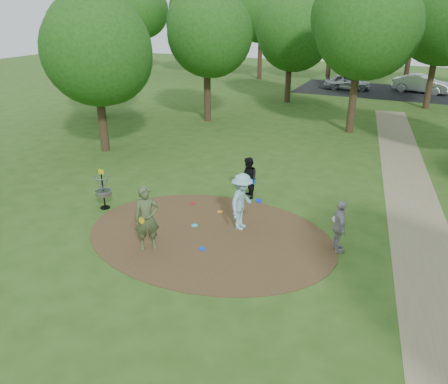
% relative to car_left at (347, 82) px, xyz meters
% --- Properties ---
extents(ground, '(100.00, 100.00, 0.00)m').
position_rel_car_left_xyz_m(ground, '(0.71, -29.41, -0.68)').
color(ground, '#2D5119').
rests_on(ground, ground).
extents(dirt_clearing, '(8.40, 8.40, 0.02)m').
position_rel_car_left_xyz_m(dirt_clearing, '(0.71, -29.41, -0.67)').
color(dirt_clearing, '#47301C').
rests_on(dirt_clearing, ground).
extents(footpath, '(7.55, 39.89, 0.01)m').
position_rel_car_left_xyz_m(footpath, '(7.21, -27.41, -0.67)').
color(footpath, '#8C7A5B').
rests_on(footpath, ground).
extents(parking_lot, '(14.00, 8.00, 0.01)m').
position_rel_car_left_xyz_m(parking_lot, '(2.71, 0.59, -0.67)').
color(parking_lot, black).
rests_on(parking_lot, ground).
extents(player_observer_with_disc, '(0.90, 0.86, 2.07)m').
position_rel_car_left_xyz_m(player_observer_with_disc, '(-0.66, -30.90, 0.36)').
color(player_observer_with_disc, '#495B35').
rests_on(player_observer_with_disc, ground).
extents(player_throwing_with_disc, '(1.13, 1.30, 1.97)m').
position_rel_car_left_xyz_m(player_throwing_with_disc, '(1.48, -28.48, 0.31)').
color(player_throwing_with_disc, '#92CBD9').
rests_on(player_throwing_with_disc, ground).
extents(player_walking_with_disc, '(0.98, 1.02, 1.66)m').
position_rel_car_left_xyz_m(player_walking_with_disc, '(0.75, -26.04, 0.15)').
color(player_walking_with_disc, black).
rests_on(player_walking_with_disc, ground).
extents(player_waiting_with_disc, '(0.80, 1.07, 1.69)m').
position_rel_car_left_xyz_m(player_waiting_with_disc, '(4.75, -28.64, 0.17)').
color(player_waiting_with_disc, '#9D9C9F').
rests_on(player_waiting_with_disc, ground).
extents(disc_ground_cyan, '(0.22, 0.22, 0.02)m').
position_rel_car_left_xyz_m(disc_ground_cyan, '(-0.04, -29.02, -0.65)').
color(disc_ground_cyan, '#1CDCE3').
rests_on(disc_ground_cyan, dirt_clearing).
extents(disc_ground_blue, '(0.22, 0.22, 0.02)m').
position_rel_car_left_xyz_m(disc_ground_blue, '(0.91, -30.32, -0.65)').
color(disc_ground_blue, blue).
rests_on(disc_ground_blue, dirt_clearing).
extents(disc_ground_red, '(0.22, 0.22, 0.02)m').
position_rel_car_left_xyz_m(disc_ground_red, '(-0.95, -27.44, -0.65)').
color(disc_ground_red, '#B6122B').
rests_on(disc_ground_red, dirt_clearing).
extents(car_left, '(4.21, 2.30, 1.36)m').
position_rel_car_left_xyz_m(car_left, '(0.00, 0.00, 0.00)').
color(car_left, '#AEB1B7').
rests_on(car_left, ground).
extents(car_right, '(4.86, 2.42, 1.53)m').
position_rel_car_left_xyz_m(car_right, '(6.09, 1.18, 0.09)').
color(car_right, '#B8BDC1').
rests_on(car_right, ground).
extents(disc_ground_orange, '(0.22, 0.22, 0.02)m').
position_rel_car_left_xyz_m(disc_ground_orange, '(0.31, -27.68, -0.65)').
color(disc_ground_orange, orange).
rests_on(disc_ground_orange, dirt_clearing).
extents(disc_golf_basket, '(0.63, 0.63, 1.54)m').
position_rel_car_left_xyz_m(disc_golf_basket, '(-3.79, -29.11, 0.20)').
color(disc_golf_basket, black).
rests_on(disc_golf_basket, ground).
extents(tree_ring, '(37.32, 45.64, 9.57)m').
position_rel_car_left_xyz_m(tree_ring, '(2.64, -18.90, 4.56)').
color(tree_ring, '#332316').
rests_on(tree_ring, ground).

